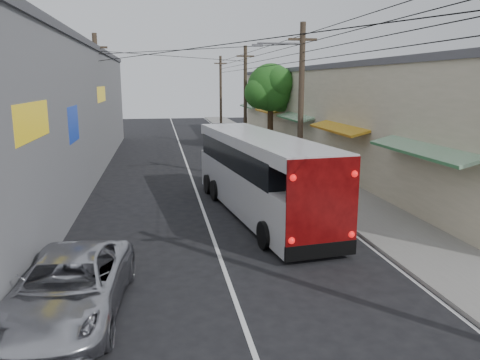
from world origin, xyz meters
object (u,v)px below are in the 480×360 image
object	(u,v)px
parked_car_mid	(258,151)
parked_suv	(269,169)
jeepney	(69,287)
pedestrian_far	(282,156)
coach_bus	(259,174)
pedestrian_near	(312,173)
parked_car_far	(223,133)

from	to	relation	value
parked_car_mid	parked_suv	bearing A→B (deg)	-100.32
jeepney	pedestrian_far	size ratio (longest dim) A/B	3.06
jeepney	parked_suv	distance (m)	14.71
coach_bus	pedestrian_near	world-z (taller)	coach_bus
coach_bus	pedestrian_near	xyz separation A→B (m)	(3.24, 2.98, -0.64)
coach_bus	jeepney	bearing A→B (deg)	-135.31
parked_car_mid	jeepney	bearing A→B (deg)	-117.04
parked_car_mid	pedestrian_near	distance (m)	8.80
parked_suv	pedestrian_near	distance (m)	2.60
parked_car_far	pedestrian_near	bearing A→B (deg)	-79.53
parked_car_mid	coach_bus	bearing A→B (deg)	-105.29
jeepney	parked_suv	size ratio (longest dim) A/B	0.85
coach_bus	parked_suv	distance (m)	5.35
jeepney	pedestrian_far	distance (m)	18.61
parked_suv	pedestrian_far	bearing A→B (deg)	59.73
parked_suv	parked_car_mid	distance (m)	6.76
coach_bus	parked_car_mid	size ratio (longest dim) A/B	2.33
jeepney	pedestrian_near	bearing A→B (deg)	53.25
pedestrian_near	parked_suv	bearing A→B (deg)	-71.40
parked_suv	pedestrian_near	xyz separation A→B (m)	(1.60, -2.05, 0.14)
parked_car_mid	pedestrian_near	xyz separation A→B (m)	(0.80, -8.76, 0.19)
coach_bus	parked_car_far	world-z (taller)	coach_bus
coach_bus	parked_car_far	xyz separation A→B (m)	(1.64, 22.43, -0.83)
parked_suv	parked_car_far	bearing A→B (deg)	83.79
pedestrian_far	parked_car_mid	bearing A→B (deg)	-89.30
jeepney	parked_car_mid	world-z (taller)	parked_car_mid
coach_bus	pedestrian_near	distance (m)	4.45
parked_suv	parked_car_mid	size ratio (longest dim) A/B	1.25
parked_suv	parked_car_far	size ratio (longest dim) A/B	1.21
coach_bus	parked_car_mid	world-z (taller)	coach_bus
jeepney	parked_car_far	world-z (taller)	parked_car_far
parked_car_far	pedestrian_far	world-z (taller)	pedestrian_far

